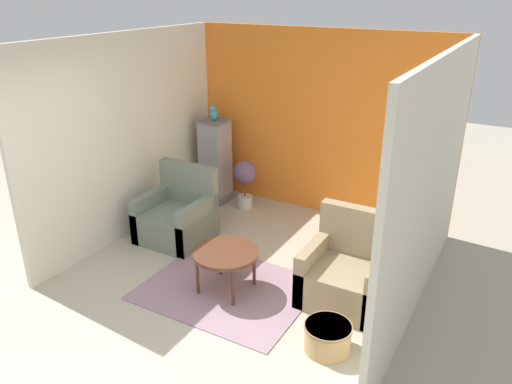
% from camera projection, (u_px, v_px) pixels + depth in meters
% --- Properties ---
extents(ground_plane, '(20.00, 20.00, 0.00)m').
position_uv_depth(ground_plane, '(164.00, 344.00, 4.67)').
color(ground_plane, '#B2A893').
rests_on(ground_plane, ground).
extents(wall_back_accent, '(3.83, 0.06, 2.60)m').
position_uv_depth(wall_back_accent, '(318.00, 124.00, 7.00)').
color(wall_back_accent, orange).
rests_on(wall_back_accent, ground_plane).
extents(wall_left, '(0.06, 3.50, 2.60)m').
position_uv_depth(wall_left, '(129.00, 136.00, 6.43)').
color(wall_left, beige).
rests_on(wall_left, ground_plane).
extents(wall_right, '(0.06, 3.50, 2.60)m').
position_uv_depth(wall_right, '(429.00, 192.00, 4.71)').
color(wall_right, beige).
rests_on(wall_right, ground_plane).
extents(area_rug, '(1.78, 1.43, 0.01)m').
position_uv_depth(area_rug, '(227.00, 289.00, 5.50)').
color(area_rug, gray).
rests_on(area_rug, ground_plane).
extents(coffee_table, '(0.72, 0.72, 0.48)m').
position_uv_depth(coffee_table, '(226.00, 255.00, 5.33)').
color(coffee_table, '#512D1E').
rests_on(coffee_table, ground_plane).
extents(armchair_left, '(0.85, 0.79, 0.96)m').
position_uv_depth(armchair_left, '(178.00, 217.00, 6.51)').
color(armchair_left, slate).
rests_on(armchair_left, ground_plane).
extents(armchair_right, '(0.85, 0.79, 0.96)m').
position_uv_depth(armchair_right, '(347.00, 275.00, 5.23)').
color(armchair_right, '#8E7A5B').
rests_on(armchair_right, ground_plane).
extents(birdcage, '(0.46, 0.46, 1.26)m').
position_uv_depth(birdcage, '(215.00, 162.00, 7.61)').
color(birdcage, slate).
rests_on(birdcage, ground_plane).
extents(parrot, '(0.11, 0.19, 0.23)m').
position_uv_depth(parrot, '(214.00, 113.00, 7.32)').
color(parrot, teal).
rests_on(parrot, birdcage).
extents(potted_plant, '(0.36, 0.33, 0.73)m').
position_uv_depth(potted_plant, '(245.00, 178.00, 7.36)').
color(potted_plant, beige).
rests_on(potted_plant, ground_plane).
extents(wicker_basket, '(0.44, 0.44, 0.27)m').
position_uv_depth(wicker_basket, '(328.00, 337.00, 4.54)').
color(wicker_basket, tan).
rests_on(wicker_basket, ground_plane).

